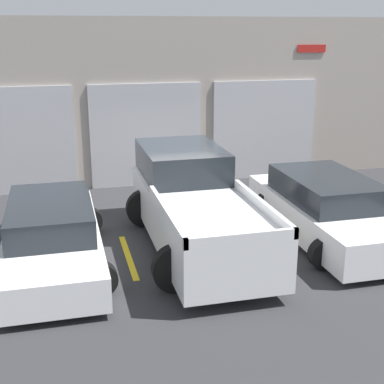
{
  "coord_description": "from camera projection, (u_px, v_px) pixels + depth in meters",
  "views": [
    {
      "loc": [
        -2.63,
        -11.9,
        4.38
      ],
      "look_at": [
        0.0,
        -1.55,
        1.1
      ],
      "focal_mm": 50.0,
      "sensor_mm": 36.0,
      "label": 1
    }
  ],
  "objects": [
    {
      "name": "ground_plane",
      "position": [
        176.0,
        217.0,
        12.93
      ],
      "size": [
        28.0,
        28.0,
        0.0
      ],
      "primitive_type": "plane",
      "color": "#2D2D30"
    },
    {
      "name": "shophouse_building",
      "position": [
        150.0,
        104.0,
        15.3
      ],
      "size": [
        17.36,
        0.68,
        4.7
      ],
      "color": "#9E9389",
      "rests_on": "ground"
    },
    {
      "name": "parking_stripe_left",
      "position": [
        128.0,
        257.0,
        10.7
      ],
      "size": [
        0.12,
        2.2,
        0.01
      ],
      "primitive_type": "cube",
      "color": "gold",
      "rests_on": "ground"
    },
    {
      "name": "sedan_side",
      "position": [
        326.0,
        209.0,
        11.56
      ],
      "size": [
        2.23,
        4.75,
        1.36
      ],
      "color": "white",
      "rests_on": "ground"
    },
    {
      "name": "parking_stripe_right",
      "position": [
        383.0,
        231.0,
        12.05
      ],
      "size": [
        0.12,
        2.2,
        0.01
      ],
      "primitive_type": "cube",
      "color": "gold",
      "rests_on": "ground"
    },
    {
      "name": "sedan_white",
      "position": [
        52.0,
        236.0,
        10.22
      ],
      "size": [
        2.14,
        4.79,
        1.25
      ],
      "color": "white",
      "rests_on": "ground"
    },
    {
      "name": "parking_stripe_centre",
      "position": [
        263.0,
        243.0,
        11.38
      ],
      "size": [
        0.12,
        2.2,
        0.01
      ],
      "primitive_type": "cube",
      "color": "gold",
      "rests_on": "ground"
    },
    {
      "name": "pickup_truck",
      "position": [
        194.0,
        205.0,
        11.06
      ],
      "size": [
        2.51,
        5.34,
        1.86
      ],
      "color": "white",
      "rests_on": "ground"
    }
  ]
}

